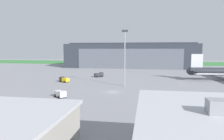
{
  "coord_description": "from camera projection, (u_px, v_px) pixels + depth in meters",
  "views": [
    {
      "loc": [
        11.39,
        -69.83,
        15.1
      ],
      "look_at": [
        -3.39,
        19.0,
        5.81
      ],
      "focal_mm": 32.85,
      "sensor_mm": 36.0,
      "label": 1
    }
  ],
  "objects": [
    {
      "name": "apron_light_mast",
      "position": [
        125.0,
        54.0,
        81.47
      ],
      "size": [
        2.4,
        0.5,
        22.55
      ],
      "color": "#99999E",
      "rests_on": "ground_plane"
    },
    {
      "name": "maintenance_hangar",
      "position": [
        131.0,
        55.0,
        170.66
      ],
      "size": [
        104.15,
        34.13,
        20.24
      ],
      "color": "#2D333D",
      "rests_on": "ground_plane"
    },
    {
      "name": "ground_plane",
      "position": [
        113.0,
        92.0,
        71.93
      ],
      "size": [
        440.0,
        440.0,
        0.0
      ],
      "primitive_type": "plane",
      "color": "gray"
    },
    {
      "name": "stair_truck",
      "position": [
        99.0,
        75.0,
        110.29
      ],
      "size": [
        4.88,
        4.4,
        2.45
      ],
      "color": "#2D2D33",
      "rests_on": "ground_plane"
    },
    {
      "name": "fuel_bowser",
      "position": [
        60.0,
        94.0,
        63.73
      ],
      "size": [
        4.79,
        4.61,
        2.25
      ],
      "color": "silver",
      "rests_on": "ground_plane"
    },
    {
      "name": "baggage_tug",
      "position": [
        64.0,
        79.0,
        93.39
      ],
      "size": [
        5.05,
        3.9,
        2.31
      ],
      "color": "#2D2D33",
      "rests_on": "ground_plane"
    },
    {
      "name": "grass_field_strip",
      "position": [
        135.0,
        63.0,
        221.38
      ],
      "size": [
        440.0,
        56.0,
        0.08
      ],
      "primitive_type": "cube",
      "color": "#38803C",
      "rests_on": "ground_plane"
    }
  ]
}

